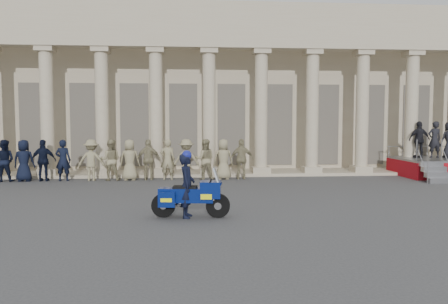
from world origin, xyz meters
The scene contains 6 objects.
ground centered at (0.00, 0.00, 0.00)m, with size 90.00×90.00×0.00m, color #3D3D40.
building centered at (0.00, 14.74, 4.52)m, with size 40.00×12.50×9.00m.
officer_rank centered at (-6.07, 6.75, 0.95)m, with size 18.94×0.72×1.90m.
reviewing_stand centered at (13.05, 7.19, 1.42)m, with size 4.47×4.23×2.74m.
motorcycle centered at (0.39, -1.37, 0.62)m, with size 2.24×0.97×1.44m.
rider centered at (0.27, -1.36, 0.95)m, with size 0.51×0.71×1.92m.
Camera 1 is at (0.37, -13.66, 2.72)m, focal length 35.00 mm.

